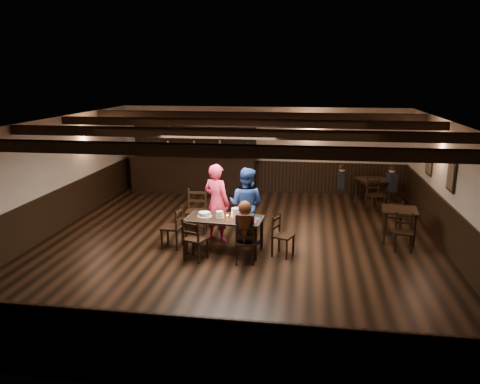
# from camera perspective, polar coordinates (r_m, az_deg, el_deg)

# --- Properties ---
(ground) EXTENTS (10.00, 10.00, 0.00)m
(ground) POSITION_cam_1_polar(r_m,az_deg,el_deg) (10.46, -0.20, -6.47)
(ground) COLOR black
(ground) RESTS_ON ground
(room_shell) EXTENTS (9.02, 10.02, 2.71)m
(room_shell) POSITION_cam_1_polar(r_m,az_deg,el_deg) (10.01, -0.12, 2.99)
(room_shell) COLOR beige
(room_shell) RESTS_ON ground
(dining_table) EXTENTS (1.66, 0.93, 0.75)m
(dining_table) POSITION_cam_1_polar(r_m,az_deg,el_deg) (9.88, -1.91, -3.60)
(dining_table) COLOR black
(dining_table) RESTS_ON ground
(chair_near_left) EXTENTS (0.52, 0.51, 0.88)m
(chair_near_left) POSITION_cam_1_polar(r_m,az_deg,el_deg) (9.48, -5.71, -5.45)
(chair_near_left) COLOR black
(chair_near_left) RESTS_ON ground
(chair_near_right) EXTENTS (0.44, 0.42, 0.84)m
(chair_near_right) POSITION_cam_1_polar(r_m,az_deg,el_deg) (9.28, 0.60, -5.96)
(chair_near_right) COLOR black
(chair_near_right) RESTS_ON ground
(chair_end_left) EXTENTS (0.43, 0.45, 0.90)m
(chair_end_left) POSITION_cam_1_polar(r_m,az_deg,el_deg) (10.25, -7.91, -3.93)
(chair_end_left) COLOR black
(chair_end_left) RESTS_ON ground
(chair_end_right) EXTENTS (0.50, 0.51, 0.86)m
(chair_end_right) POSITION_cam_1_polar(r_m,az_deg,el_deg) (9.78, 4.88, -4.87)
(chair_end_right) COLOR black
(chair_end_right) RESTS_ON ground
(chair_far_pushed) EXTENTS (0.51, 0.49, 1.03)m
(chair_far_pushed) POSITION_cam_1_polar(r_m,az_deg,el_deg) (11.24, -5.28, -1.82)
(chair_far_pushed) COLOR black
(chair_far_pushed) RESTS_ON ground
(woman_pink) EXTENTS (0.76, 0.65, 1.77)m
(woman_pink) POSITION_cam_1_polar(r_m,az_deg,el_deg) (10.50, -2.87, -1.31)
(woman_pink) COLOR #E52C50
(woman_pink) RESTS_ON ground
(man_blue) EXTENTS (0.96, 0.83, 1.70)m
(man_blue) POSITION_cam_1_polar(r_m,az_deg,el_deg) (10.44, 0.74, -1.59)
(man_blue) COLOR navy
(man_blue) RESTS_ON ground
(seated_person) EXTENTS (0.35, 0.53, 0.86)m
(seated_person) POSITION_cam_1_polar(r_m,az_deg,el_deg) (9.22, 0.60, -3.77)
(seated_person) COLOR black
(seated_person) RESTS_ON ground
(cake) EXTENTS (0.31, 0.31, 0.10)m
(cake) POSITION_cam_1_polar(r_m,az_deg,el_deg) (9.96, -4.35, -2.75)
(cake) COLOR white
(cake) RESTS_ON dining_table
(plate_stack_a) EXTENTS (0.16, 0.16, 0.15)m
(plate_stack_a) POSITION_cam_1_polar(r_m,az_deg,el_deg) (9.83, -2.52, -2.76)
(plate_stack_a) COLOR white
(plate_stack_a) RESTS_ON dining_table
(plate_stack_b) EXTENTS (0.17, 0.17, 0.20)m
(plate_stack_b) POSITION_cam_1_polar(r_m,az_deg,el_deg) (9.86, -0.55, -2.53)
(plate_stack_b) COLOR white
(plate_stack_b) RESTS_ON dining_table
(tea_light) EXTENTS (0.05, 0.05, 0.06)m
(tea_light) POSITION_cam_1_polar(r_m,az_deg,el_deg) (9.90, -1.55, -2.94)
(tea_light) COLOR #A5A8AD
(tea_light) RESTS_ON dining_table
(salt_shaker) EXTENTS (0.04, 0.04, 0.10)m
(salt_shaker) POSITION_cam_1_polar(r_m,az_deg,el_deg) (9.70, 0.32, -3.13)
(salt_shaker) COLOR silver
(salt_shaker) RESTS_ON dining_table
(pepper_shaker) EXTENTS (0.03, 0.03, 0.08)m
(pepper_shaker) POSITION_cam_1_polar(r_m,az_deg,el_deg) (9.67, 0.12, -3.25)
(pepper_shaker) COLOR #A5A8AD
(pepper_shaker) RESTS_ON dining_table
(drink_glass) EXTENTS (0.08, 0.08, 0.12)m
(drink_glass) POSITION_cam_1_polar(r_m,az_deg,el_deg) (9.91, 0.11, -2.69)
(drink_glass) COLOR silver
(drink_glass) RESTS_ON dining_table
(menu_red) EXTENTS (0.39, 0.32, 0.00)m
(menu_red) POSITION_cam_1_polar(r_m,az_deg,el_deg) (9.59, 0.99, -3.63)
(menu_red) COLOR #9F1411
(menu_red) RESTS_ON dining_table
(menu_blue) EXTENTS (0.32, 0.24, 0.00)m
(menu_blue) POSITION_cam_1_polar(r_m,az_deg,el_deg) (9.79, 1.59, -3.26)
(menu_blue) COLOR #0F254E
(menu_blue) RESTS_ON dining_table
(bar_counter) EXTENTS (4.17, 0.70, 2.20)m
(bar_counter) POSITION_cam_1_polar(r_m,az_deg,el_deg) (15.14, -5.65, 2.83)
(bar_counter) COLOR black
(bar_counter) RESTS_ON ground
(back_table_a) EXTENTS (0.84, 0.84, 0.75)m
(back_table_a) POSITION_cam_1_polar(r_m,az_deg,el_deg) (11.11, 18.87, -2.49)
(back_table_a) COLOR black
(back_table_a) RESTS_ON ground
(back_table_b) EXTENTS (1.08, 1.08, 0.75)m
(back_table_b) POSITION_cam_1_polar(r_m,az_deg,el_deg) (14.03, 15.90, 1.13)
(back_table_b) COLOR black
(back_table_b) RESTS_ON ground
(bg_patron_left) EXTENTS (0.24, 0.35, 0.68)m
(bg_patron_left) POSITION_cam_1_polar(r_m,az_deg,el_deg) (13.85, 12.28, 1.84)
(bg_patron_left) COLOR black
(bg_patron_left) RESTS_ON ground
(bg_patron_right) EXTENTS (0.30, 0.40, 0.73)m
(bg_patron_right) POSITION_cam_1_polar(r_m,az_deg,el_deg) (13.89, 18.00, 1.61)
(bg_patron_right) COLOR black
(bg_patron_right) RESTS_ON ground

